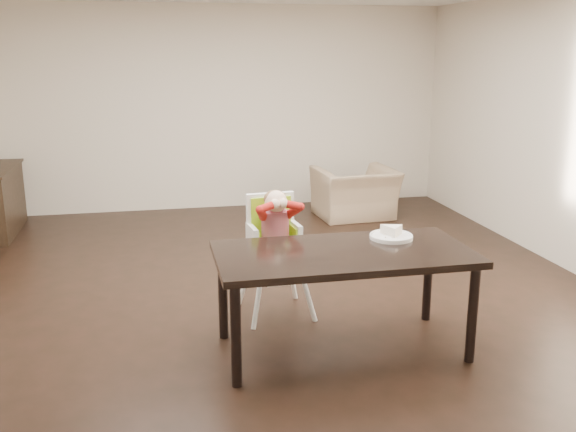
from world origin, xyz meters
name	(u,v)px	position (x,y,z in m)	size (l,w,h in m)	color
ground	(273,299)	(0.00, 0.00, 0.00)	(7.00, 7.00, 0.00)	black
room_walls	(271,83)	(0.00, 0.00, 1.86)	(6.02, 7.02, 2.71)	beige
dining_table	(344,262)	(0.31, -1.06, 0.67)	(1.80, 0.90, 0.75)	black
high_chair	(275,227)	(-0.04, -0.29, 0.74)	(0.47, 0.47, 1.04)	white
plate	(392,234)	(0.75, -0.84, 0.78)	(0.42, 0.42, 0.09)	white
armchair	(355,185)	(1.57, 2.55, 0.43)	(0.98, 0.64, 0.85)	tan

